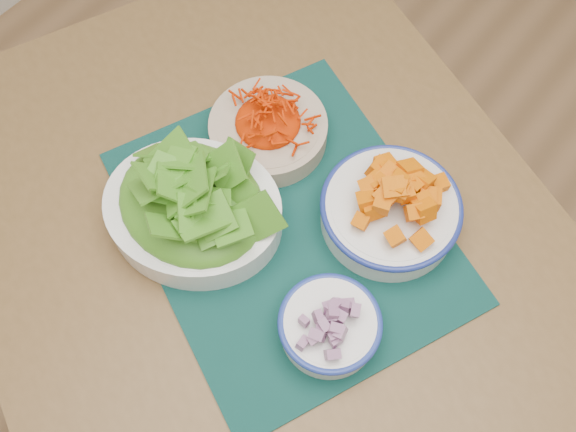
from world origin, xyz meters
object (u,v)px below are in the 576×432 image
object	(u,v)px
lettuce_bowl	(192,203)
table	(297,312)
placemat	(288,226)
squash_bowl	(392,205)
carrot_bowl	(268,126)
onion_bowl	(330,324)

from	to	relation	value
lettuce_bowl	table	bearing A→B (deg)	-20.36
table	placemat	world-z (taller)	placemat
table	placemat	size ratio (longest dim) A/B	2.97
table	squash_bowl	bearing A→B (deg)	101.83
placemat	lettuce_bowl	distance (m)	0.15
carrot_bowl	squash_bowl	bearing A→B (deg)	-0.00
placemat	squash_bowl	size ratio (longest dim) A/B	2.04
placemat	onion_bowl	bearing A→B (deg)	-9.42
carrot_bowl	table	bearing A→B (deg)	-40.95
squash_bowl	onion_bowl	bearing A→B (deg)	-79.27
carrot_bowl	lettuce_bowl	bearing A→B (deg)	-86.58
onion_bowl	squash_bowl	bearing A→B (deg)	100.73
lettuce_bowl	onion_bowl	distance (m)	0.26
squash_bowl	lettuce_bowl	distance (m)	0.29
squash_bowl	lettuce_bowl	bearing A→B (deg)	-140.64
squash_bowl	table	bearing A→B (deg)	-100.92
placemat	table	bearing A→B (deg)	-20.41
carrot_bowl	onion_bowl	world-z (taller)	carrot_bowl
carrot_bowl	squash_bowl	size ratio (longest dim) A/B	0.94
carrot_bowl	lettuce_bowl	distance (m)	0.18
placemat	lettuce_bowl	size ratio (longest dim) A/B	1.54
table	carrot_bowl	xyz separation A→B (m)	(-0.20, 0.17, 0.13)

